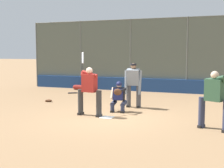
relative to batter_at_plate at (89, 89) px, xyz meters
The scene contains 13 objects.
ground_plane 1.16m from the batter_at_plate, behind, with size 160.00×160.00×0.00m, color #93704C.
home_plate_marker 1.15m from the batter_at_plate, behind, with size 0.43×0.43×0.01m, color white.
backstop_fence 7.60m from the batter_at_plate, 95.29° to the right, with size 16.17×0.08×4.13m.
padding_wall 7.42m from the batter_at_plate, 95.36° to the right, with size 15.77×0.18×0.75m, color navy.
bleachers_beyond 10.34m from the batter_at_plate, 92.65° to the right, with size 11.26×3.05×1.80m.
batter_at_plate is the anchor object (origin of this frame).
catcher_behind_plate 1.31m from the batter_at_plate, 123.58° to the right, with size 0.62×0.73×1.14m.
umpire_home 2.34m from the batter_at_plate, 113.63° to the right, with size 0.73×0.47×1.79m.
batter_on_deck 4.23m from the batter_at_plate, behind, with size 0.91×0.98×2.29m.
spare_bat_near_backstop 6.18m from the batter_at_plate, 56.45° to the right, with size 0.72×0.51×0.07m.
spare_bat_by_padding 6.52m from the batter_at_plate, 126.04° to the right, with size 0.41×0.81×0.07m.
fielding_glove_on_dirt 3.82m from the batter_at_plate, 34.87° to the right, with size 0.30×0.23×0.11m.
equipment_bag_dugout_side 7.75m from the batter_at_plate, 61.17° to the right, with size 1.18×0.28×0.28m.
Camera 1 is at (-3.98, 9.71, 2.21)m, focal length 50.00 mm.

